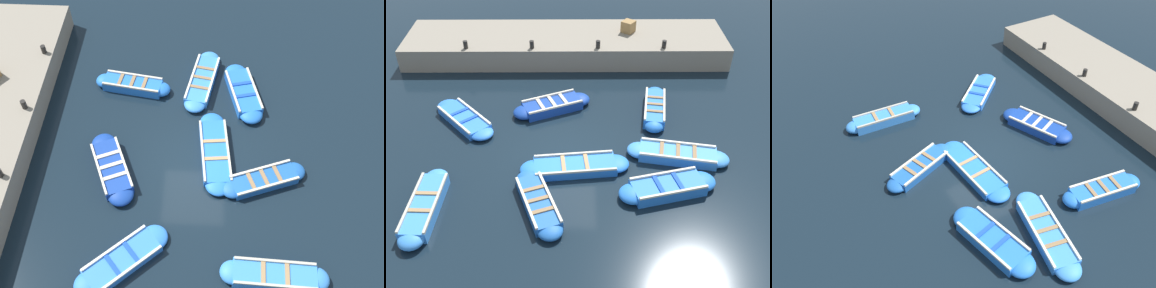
# 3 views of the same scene
# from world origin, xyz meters

# --- Properties ---
(ground_plane) EXTENTS (120.00, 120.00, 0.00)m
(ground_plane) POSITION_xyz_m (0.00, 0.00, 0.00)
(ground_plane) COLOR black
(boat_near_quay) EXTENTS (1.54, 3.68, 0.40)m
(boat_near_quay) POSITION_xyz_m (-0.18, -4.08, 0.17)
(boat_near_quay) COLOR #3884E0
(boat_near_quay) RESTS_ON ground
(boat_stern_in) EXTENTS (3.25, 1.23, 0.47)m
(boat_stern_in) POSITION_xyz_m (2.69, -3.66, 0.21)
(boat_stern_in) COLOR blue
(boat_stern_in) RESTS_ON ground
(boat_bow_out) EXTENTS (3.42, 0.95, 0.46)m
(boat_bow_out) POSITION_xyz_m (-2.69, 4.19, 0.20)
(boat_bow_out) COLOR #3884E0
(boat_bow_out) RESTS_ON ground
(boat_drifting) EXTENTS (1.31, 3.84, 0.36)m
(boat_drifting) POSITION_xyz_m (-0.77, -0.45, 0.15)
(boat_drifting) COLOR blue
(boat_drifting) RESTS_ON ground
(boat_mid_row) EXTENTS (3.24, 1.83, 0.39)m
(boat_mid_row) POSITION_xyz_m (-2.53, 0.70, 0.17)
(boat_mid_row) COLOR #1E59AD
(boat_mid_row) RESTS_ON ground
(boat_tucked) EXTENTS (3.15, 2.94, 0.36)m
(boat_tucked) POSITION_xyz_m (2.09, 3.90, 0.15)
(boat_tucked) COLOR blue
(boat_tucked) RESTS_ON ground
(boat_far_corner) EXTENTS (1.69, 3.43, 0.44)m
(boat_far_corner) POSITION_xyz_m (-1.88, -3.45, 0.19)
(boat_far_corner) COLOR blue
(boat_far_corner) RESTS_ON ground
(boat_outer_left) EXTENTS (2.15, 3.37, 0.44)m
(boat_outer_left) POSITION_xyz_m (2.94, 0.48, 0.19)
(boat_outer_left) COLOR navy
(boat_outer_left) RESTS_ON ground
(quay_wall) EXTENTS (3.59, 15.28, 1.06)m
(quay_wall) POSITION_xyz_m (7.83, 0.00, 0.53)
(quay_wall) COLOR gray
(quay_wall) RESTS_ON ground
(bollard_mid_north) EXTENTS (0.20, 0.20, 0.35)m
(bollard_mid_north) POSITION_xyz_m (6.39, -1.50, 1.23)
(bollard_mid_north) COLOR black
(bollard_mid_north) RESTS_ON quay_wall
(bollard_mid_south) EXTENTS (0.20, 0.20, 0.35)m
(bollard_mid_south) POSITION_xyz_m (6.39, 1.50, 1.23)
(bollard_mid_south) COLOR black
(bollard_mid_south) RESTS_ON quay_wall
(bollard_south) EXTENTS (0.20, 0.20, 0.35)m
(bollard_south) POSITION_xyz_m (6.39, 4.51, 1.23)
(bollard_south) COLOR black
(bollard_south) RESTS_ON quay_wall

